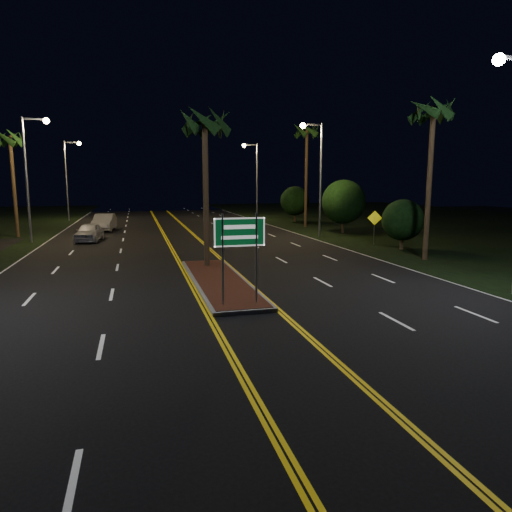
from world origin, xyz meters
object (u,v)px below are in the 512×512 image
object	(u,v)px
shrub_mid	(344,202)
car_near	(89,231)
median_island	(219,281)
car_far	(104,221)
warning_sign	(374,223)
highway_sign	(240,241)
streetlight_left_far	(69,171)
palm_right_near	(434,111)
shrub_far	(295,201)
palm_right_far	(307,132)
streetlight_right_far	(254,172)
shrub_near	(403,220)
streetlight_left_mid	(31,165)
streetlight_right_mid	(317,166)
palm_median	(205,123)
palm_left_far	(10,139)

from	to	relation	value
shrub_mid	car_near	xyz separation A→B (m)	(-20.91, -0.28, -1.92)
median_island	car_far	size ratio (longest dim) A/B	1.90
car_far	warning_sign	size ratio (longest dim) A/B	2.24
highway_sign	streetlight_left_far	size ratio (longest dim) A/B	0.36
palm_right_near	shrub_far	size ratio (longest dim) A/B	2.35
palm_right_far	streetlight_left_far	bearing A→B (deg)	149.12
streetlight_right_far	shrub_near	size ratio (longest dim) A/B	2.73
streetlight_left_mid	shrub_near	distance (m)	26.37
streetlight_left_mid	car_far	world-z (taller)	streetlight_left_mid
car_far	streetlight_left_mid	bearing A→B (deg)	-114.78
streetlight_left_far	shrub_mid	distance (m)	31.85
streetlight_right_mid	shrub_near	bearing A→B (deg)	-70.16
palm_median	warning_sign	xyz separation A→B (m)	(12.88, 6.04, -5.72)
car_far	warning_sign	bearing A→B (deg)	-32.06
highway_sign	palm_left_far	distance (m)	28.77
palm_right_near	shrub_near	xyz separation A→B (m)	(1.00, 4.00, -6.27)
palm_left_far	car_far	world-z (taller)	palm_left_far
streetlight_left_mid	streetlight_left_far	world-z (taller)	same
streetlight_right_far	shrub_near	bearing A→B (deg)	-84.11
streetlight_left_far	palm_right_near	xyz separation A→B (m)	(23.11, -34.00, 2.56)
streetlight_left_far	palm_left_far	size ratio (longest dim) A/B	1.02
streetlight_left_far	palm_median	world-z (taller)	streetlight_left_far
median_island	warning_sign	world-z (taller)	warning_sign
palm_left_far	shrub_near	distance (m)	30.35
streetlight_right_mid	highway_sign	bearing A→B (deg)	-118.93
streetlight_right_mid	car_near	bearing A→B (deg)	174.38
streetlight_right_mid	median_island	bearing A→B (deg)	-125.28
highway_sign	car_far	bearing A→B (deg)	102.42
streetlight_left_mid	palm_left_far	distance (m)	5.01
highway_sign	warning_sign	world-z (taller)	highway_sign
palm_left_far	shrub_far	bearing A→B (deg)	16.74
highway_sign	streetlight_right_mid	bearing A→B (deg)	61.07
median_island	palm_left_far	bearing A→B (deg)	121.36
palm_median	warning_sign	world-z (taller)	palm_median
streetlight_right_far	car_near	size ratio (longest dim) A/B	1.86
car_near	median_island	bearing A→B (deg)	-60.30
median_island	highway_sign	size ratio (longest dim) A/B	3.20
palm_median	shrub_far	distance (m)	29.41
streetlight_left_far	streetlight_right_far	world-z (taller)	same
streetlight_left_mid	streetlight_right_far	world-z (taller)	same
shrub_near	shrub_mid	bearing A→B (deg)	87.14
palm_right_near	streetlight_left_mid	bearing A→B (deg)	148.80
car_near	streetlight_left_mid	bearing A→B (deg)	-177.00
palm_left_far	car_far	xyz separation A→B (m)	(6.51, 3.36, -6.85)
streetlight_left_mid	streetlight_right_mid	distance (m)	21.32
palm_left_far	warning_sign	world-z (taller)	palm_left_far
palm_left_far	car_near	xyz separation A→B (m)	(5.89, -4.28, -6.94)
streetlight_right_mid	palm_right_near	size ratio (longest dim) A/B	0.97
palm_right_near	shrub_mid	size ratio (longest dim) A/B	2.01
streetlight_left_far	median_island	bearing A→B (deg)	-74.00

